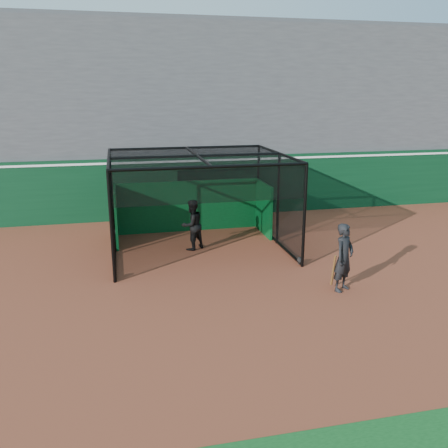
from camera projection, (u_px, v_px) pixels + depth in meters
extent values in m
plane|color=brown|center=(236.00, 298.00, 12.05)|extent=(120.00, 120.00, 0.00)
cube|color=#093319|center=(186.00, 187.00, 19.70)|extent=(50.00, 0.45, 2.50)
cube|color=white|center=(185.00, 160.00, 19.40)|extent=(50.00, 0.50, 0.08)
cube|color=#4C4C4F|center=(173.00, 117.00, 22.63)|extent=(50.00, 7.85, 7.75)
cube|color=#4C4C4F|center=(163.00, 26.00, 24.64)|extent=(50.00, 0.30, 1.20)
cube|color=#07461C|center=(188.00, 206.00, 17.65)|extent=(5.36, 0.10, 1.90)
cylinder|color=black|center=(115.00, 276.00, 13.21)|extent=(0.08, 0.22, 0.22)
cylinder|color=black|center=(300.00, 261.00, 14.37)|extent=(0.08, 0.22, 0.22)
cylinder|color=black|center=(114.00, 233.00, 17.22)|extent=(0.08, 0.22, 0.22)
cylinder|color=black|center=(259.00, 224.00, 18.39)|extent=(0.08, 0.22, 0.22)
imported|color=black|center=(192.00, 225.00, 15.56)|extent=(1.02, 0.96, 1.68)
imported|color=black|center=(344.00, 258.00, 12.29)|extent=(0.79, 0.73, 1.81)
cylinder|color=#593819|center=(333.00, 270.00, 12.38)|extent=(0.15, 0.36, 0.94)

